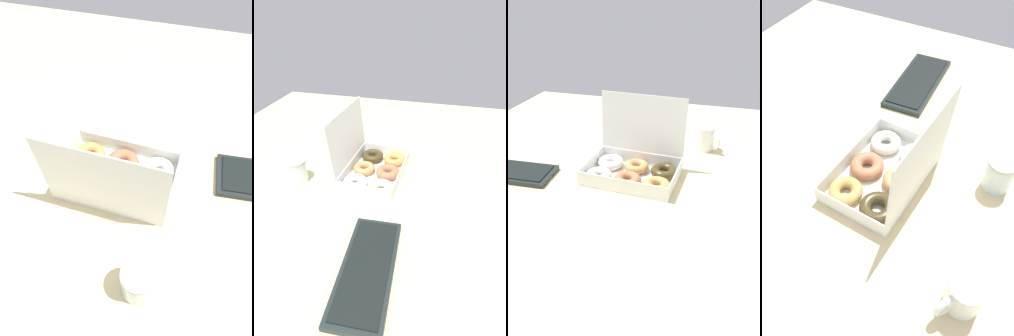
{
  "view_description": "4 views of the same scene",
  "coord_description": "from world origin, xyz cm",
  "views": [
    {
      "loc": [
        -17.63,
        50.68,
        79.63
      ],
      "look_at": [
        -4.23,
        -4.12,
        3.56
      ],
      "focal_mm": 35.0,
      "sensor_mm": 36.0,
      "label": 1
    },
    {
      "loc": [
        -90.33,
        -25.36,
        64.26
      ],
      "look_at": [
        -4.77,
        -4.02,
        5.14
      ],
      "focal_mm": 28.0,
      "sensor_mm": 36.0,
      "label": 2
    },
    {
      "loc": [
        26.3,
        -99.86,
        61.02
      ],
      "look_at": [
        -1.5,
        -2.24,
        4.62
      ],
      "focal_mm": 35.0,
      "sensor_mm": 36.0,
      "label": 3
    },
    {
      "loc": [
        48.77,
        27.04,
        73.51
      ],
      "look_at": [
        -3.7,
        -0.62,
        3.44
      ],
      "focal_mm": 35.0,
      "sensor_mm": 36.0,
      "label": 4
    }
  ],
  "objects": [
    {
      "name": "ground_plane",
      "position": [
        0.0,
        0.0,
        -1.0
      ],
      "size": [
        180.0,
        180.0,
        2.0
      ],
      "primitive_type": "cube",
      "color": "beige"
    },
    {
      "name": "donut_box",
      "position": [
        -2.37,
        -0.48,
        3.54
      ],
      "size": [
        34.61,
        26.01,
        27.43
      ],
      "color": "white",
      "rests_on": "ground_plane"
    },
    {
      "name": "glass_jar",
      "position": [
        -14.64,
        27.56,
        5.11
      ],
      "size": [
        7.96,
        7.96,
        10.12
      ],
      "color": "silver",
      "rests_on": "ground_plane"
    }
  ]
}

